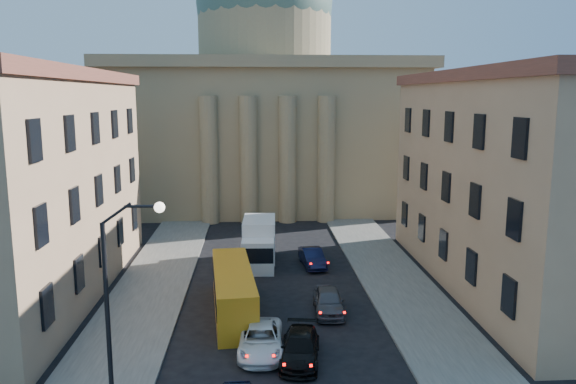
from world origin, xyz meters
name	(u,v)px	position (x,y,z in m)	size (l,w,h in m)	color
sidewalk_left	(137,314)	(-8.50, 18.00, 0.07)	(5.00, 60.00, 0.15)	#57554F
sidewalk_right	(416,308)	(8.50, 18.00, 0.07)	(5.00, 60.00, 0.15)	#57554F
church	(265,105)	(0.00, 55.47, 11.88)	(68.02, 28.76, 36.60)	#887354
building_left	(10,184)	(-17.00, 22.00, 7.42)	(11.60, 26.60, 14.70)	tan
building_right	(528,180)	(17.00, 22.00, 7.42)	(11.60, 26.60, 14.70)	tan
street_lamp	(119,287)	(-6.97, 8.00, 5.29)	(2.62, 0.44, 8.83)	black
car_left_mid	(261,340)	(-1.14, 12.71, 0.69)	(2.28, 4.94, 1.37)	white
car_right_mid	(300,348)	(0.80, 11.66, 0.67)	(1.87, 4.60, 1.33)	black
car_right_far	(328,301)	(3.01, 17.79, 0.74)	(1.74, 4.34, 1.48)	#4C4C51
car_right_distant	(312,258)	(3.00, 27.17, 0.70)	(1.49, 4.26, 1.40)	black
city_bus	(233,290)	(-2.73, 18.07, 1.47)	(3.12, 9.88, 2.74)	orange
box_truck	(259,244)	(-1.10, 28.09, 1.62)	(2.69, 6.33, 3.43)	silver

